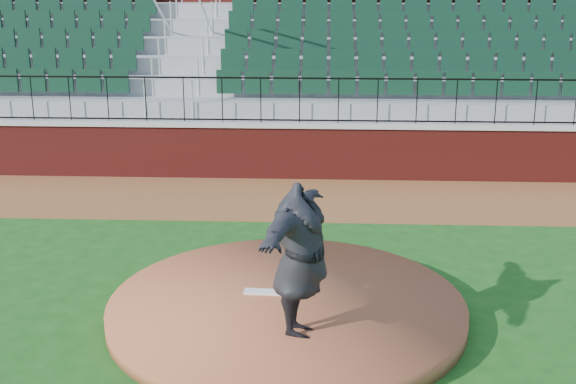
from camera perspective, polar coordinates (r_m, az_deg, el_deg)
The scene contains 10 objects.
ground at distance 10.92m, azimuth -0.37°, elevation -8.82°, with size 90.00×90.00×0.00m, color #164B15.
warning_track at distance 15.96m, azimuth 0.66°, elevation -0.43°, with size 34.00×3.20×0.01m, color brown.
field_wall at distance 17.35m, azimuth 0.86°, elevation 3.00°, with size 34.00×0.35×1.20m, color maroon.
wall_cap at distance 17.20m, azimuth 0.87°, elevation 5.11°, with size 34.00×0.45×0.10m, color #B7B7B7.
wall_railing at distance 17.10m, azimuth 0.87°, elevation 6.91°, with size 34.00×0.05×1.00m, color black, non-canonical shape.
seating_stands at distance 19.72m, azimuth 1.14°, elevation 9.69°, with size 34.00×5.10×4.60m, color gray, non-canonical shape.
concourse_wall at distance 22.46m, azimuth 1.35°, elevation 11.70°, with size 34.00×0.50×5.50m, color maroon.
pitchers_mound at distance 10.65m, azimuth -0.10°, elevation -8.78°, with size 4.96×4.96×0.25m, color brown.
pitching_rubber at distance 10.81m, azimuth -1.70°, elevation -7.55°, with size 0.61×0.15×0.04m, color white.
pitcher at distance 9.32m, azimuth 0.91°, elevation -5.15°, with size 2.44×0.66×1.98m, color black.
Camera 1 is at (0.53, -9.84, 4.71)m, focal length 47.18 mm.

